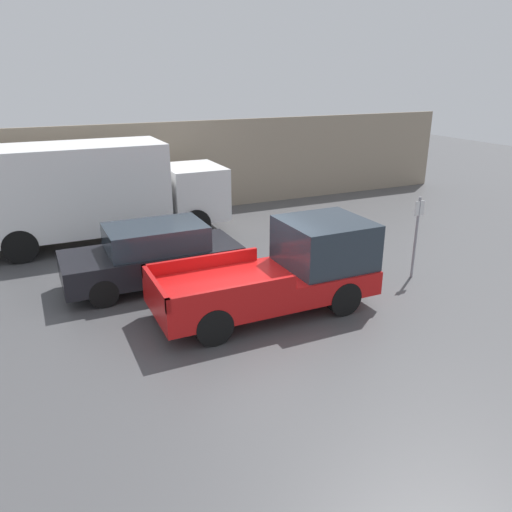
{
  "coord_description": "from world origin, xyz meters",
  "views": [
    {
      "loc": [
        -4.44,
        -9.83,
        5.31
      ],
      "look_at": [
        0.5,
        0.74,
        1.02
      ],
      "focal_mm": 35.0,
      "sensor_mm": 36.0,
      "label": 1
    }
  ],
  "objects": [
    {
      "name": "ground_plane",
      "position": [
        0.0,
        0.0,
        0.0
      ],
      "size": [
        60.0,
        60.0,
        0.0
      ],
      "primitive_type": "plane",
      "color": "#4C4C4F"
    },
    {
      "name": "building_wall",
      "position": [
        0.0,
        9.37,
        1.78
      ],
      "size": [
        28.0,
        0.15,
        3.56
      ],
      "color": "gray",
      "rests_on": "ground"
    },
    {
      "name": "pickup_truck",
      "position": [
        0.82,
        -0.26,
        0.96
      ],
      "size": [
        5.19,
        2.1,
        2.04
      ],
      "color": "red",
      "rests_on": "ground"
    },
    {
      "name": "car",
      "position": [
        -1.68,
        2.44,
        0.83
      ],
      "size": [
        4.56,
        1.92,
        1.63
      ],
      "color": "black",
      "rests_on": "ground"
    },
    {
      "name": "delivery_truck",
      "position": [
        -2.83,
        6.81,
        1.75
      ],
      "size": [
        8.68,
        2.5,
        3.23
      ],
      "color": "white",
      "rests_on": "ground"
    },
    {
      "name": "parking_sign",
      "position": [
        4.88,
        -0.07,
        1.28
      ],
      "size": [
        0.3,
        0.07,
        2.26
      ],
      "color": "gray",
      "rests_on": "ground"
    }
  ]
}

